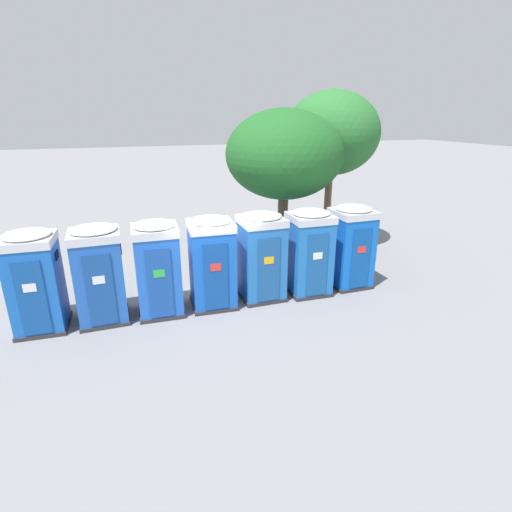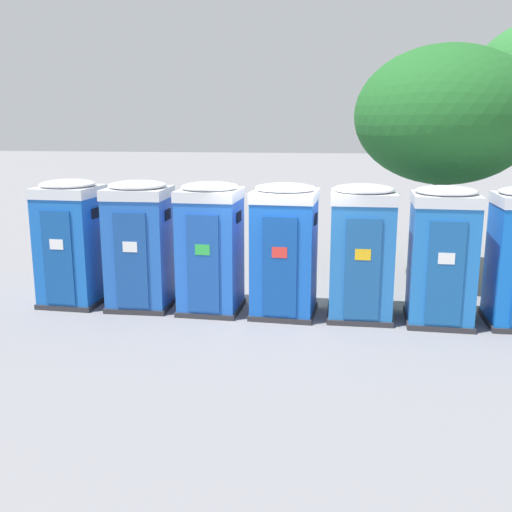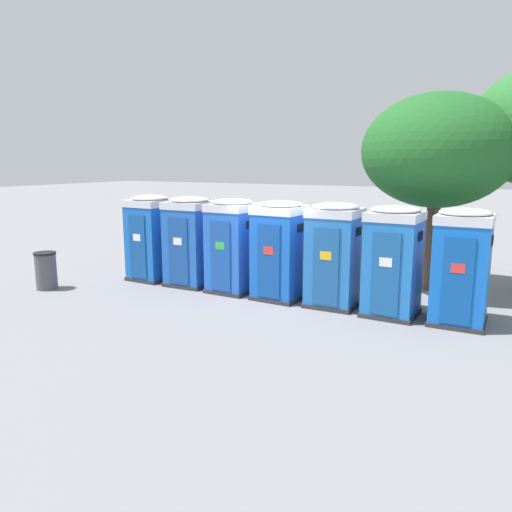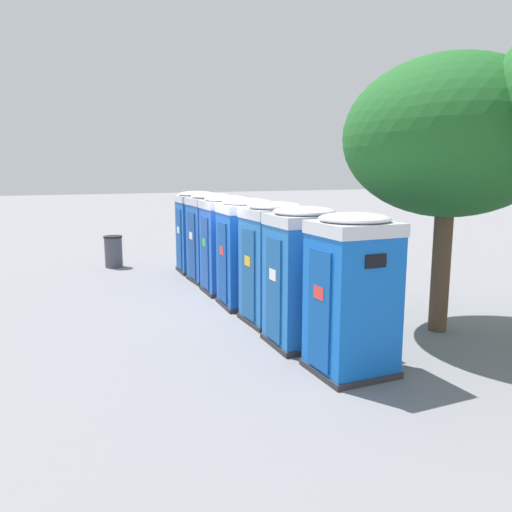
% 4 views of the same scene
% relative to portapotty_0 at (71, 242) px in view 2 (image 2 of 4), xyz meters
% --- Properties ---
extents(ground_plane, '(120.00, 120.00, 0.00)m').
position_rel_portapotty_0_xyz_m(ground_plane, '(4.34, 0.15, -1.28)').
color(ground_plane, slate).
extents(portapotty_0, '(1.21, 1.25, 2.54)m').
position_rel_portapotty_0_xyz_m(portapotty_0, '(0.00, 0.00, 0.00)').
color(portapotty_0, '#2D2D33').
rests_on(portapotty_0, ground).
extents(portapotty_1, '(1.23, 1.22, 2.54)m').
position_rel_portapotty_0_xyz_m(portapotty_1, '(1.44, -0.03, -0.00)').
color(portapotty_1, '#2D2D33').
rests_on(portapotty_1, ground).
extents(portapotty_2, '(1.21, 1.24, 2.54)m').
position_rel_portapotty_0_xyz_m(portapotty_2, '(2.89, -0.09, -0.00)').
color(portapotty_2, '#2D2D33').
rests_on(portapotty_2, ground).
extents(portapotty_3, '(1.27, 1.27, 2.54)m').
position_rel_portapotty_0_xyz_m(portapotty_3, '(4.33, -0.13, -0.00)').
color(portapotty_3, '#2D2D33').
rests_on(portapotty_3, ground).
extents(portapotty_4, '(1.21, 1.21, 2.54)m').
position_rel_portapotty_0_xyz_m(portapotty_4, '(5.78, -0.11, -0.00)').
color(portapotty_4, '#2D2D33').
rests_on(portapotty_4, ground).
extents(portapotty_5, '(1.22, 1.24, 2.54)m').
position_rel_portapotty_0_xyz_m(portapotty_5, '(7.22, -0.22, -0.00)').
color(portapotty_5, '#2D2D33').
rests_on(portapotty_5, ground).
extents(street_tree_0, '(3.99, 3.99, 5.29)m').
position_rel_portapotty_0_xyz_m(street_tree_0, '(7.60, 2.68, 2.49)').
color(street_tree_0, brown).
rests_on(street_tree_0, ground).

